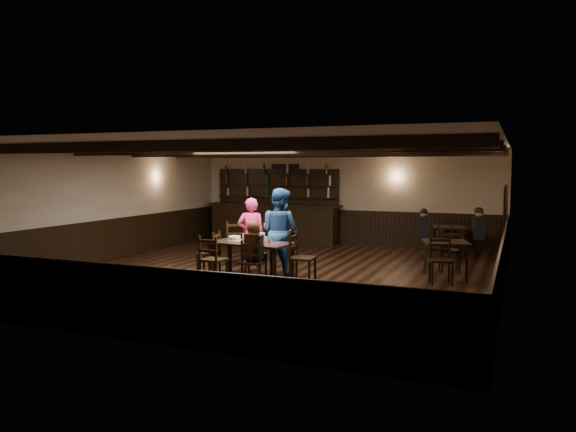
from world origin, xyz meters
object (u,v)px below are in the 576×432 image
at_px(cake, 235,238).
at_px(bar_counter, 275,218).
at_px(man_blue, 280,231).
at_px(chair_near_right, 253,259).
at_px(dining_table, 251,246).
at_px(chair_near_left, 211,256).
at_px(woman_pink, 251,235).

xyz_separation_m(cake, bar_counter, (-1.47, 5.38, -0.07)).
xyz_separation_m(man_blue, bar_counter, (-2.22, 4.76, -0.18)).
bearing_deg(man_blue, chair_near_right, 105.33).
bearing_deg(dining_table, bar_counter, 109.05).
distance_m(chair_near_left, chair_near_right, 0.81).
bearing_deg(man_blue, woman_pink, 14.76).
bearing_deg(bar_counter, dining_table, -70.95).
relative_size(dining_table, chair_near_right, 1.95).
bearing_deg(chair_near_left, chair_near_right, 14.25).
bearing_deg(man_blue, bar_counter, -50.42).
bearing_deg(bar_counter, chair_near_right, -69.89).
bearing_deg(dining_table, chair_near_right, -61.39).
xyz_separation_m(chair_near_left, bar_counter, (-1.45, 6.30, 0.17)).
xyz_separation_m(chair_near_left, chair_near_right, (0.79, 0.20, -0.04)).
bearing_deg(bar_counter, man_blue, -65.03).
xyz_separation_m(man_blue, cake, (-0.74, -0.61, -0.12)).
distance_m(man_blue, bar_counter, 5.26).
relative_size(dining_table, chair_near_left, 1.81).
distance_m(cake, bar_counter, 5.58).
bearing_deg(cake, bar_counter, 105.34).
height_order(chair_near_left, woman_pink, woman_pink).
distance_m(chair_near_left, man_blue, 1.76).
relative_size(woman_pink, cake, 5.36).
xyz_separation_m(chair_near_right, woman_pink, (-0.68, 1.34, 0.28)).
height_order(chair_near_left, chair_near_right, chair_near_left).
bearing_deg(dining_table, cake, 167.86).
relative_size(chair_near_left, bar_counter, 0.23).
bearing_deg(chair_near_right, cake, 136.32).
distance_m(dining_table, bar_counter, 5.78).
relative_size(dining_table, woman_pink, 1.08).
bearing_deg(chair_near_right, chair_near_left, -165.75).
height_order(dining_table, chair_near_right, chair_near_right).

